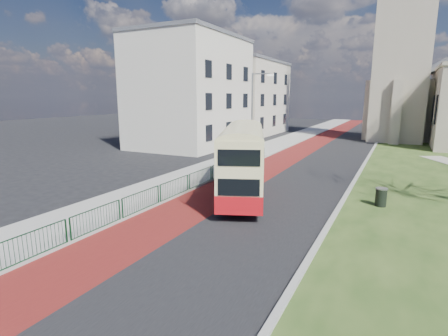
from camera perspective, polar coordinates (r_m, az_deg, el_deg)
The scene contains 13 objects.
ground at distance 17.59m, azimuth -4.48°, elevation -8.05°, with size 160.00×160.00×0.00m, color black.
road_carriageway at distance 35.36m, azimuth 14.75°, elevation 1.62°, with size 9.00×120.00×0.01m, color black.
bus_lane at distance 36.01m, azimuth 10.56°, elevation 1.98°, with size 3.40×120.00×0.01m, color #591414.
pavement_west at distance 37.22m, azimuth 4.94°, elevation 2.53°, with size 4.00×120.00×0.12m, color gray.
kerb_west at distance 36.53m, azimuth 7.85°, elevation 2.30°, with size 0.25×120.00×0.13m, color #999993.
kerb_east at distance 36.68m, azimuth 22.46°, elevation 1.56°, with size 0.25×80.00×0.13m, color #999993.
pedestrian_railing at distance 22.18m, azimuth -5.67°, elevation -2.41°, with size 0.07×24.00×1.12m.
gothic_church at distance 52.77m, azimuth 32.49°, elevation 17.75°, with size 16.38×18.00×40.00m.
street_block_near at distance 42.65m, azimuth -5.41°, elevation 12.37°, with size 10.30×14.30×13.00m.
street_block_far at distance 56.84m, azimuth 3.39°, elevation 11.44°, with size 10.30×16.30×11.50m.
streetlamp at distance 34.68m, azimuth 4.83°, elevation 9.40°, with size 2.13×0.18×8.00m.
bus at distance 20.75m, azimuth 3.09°, elevation 1.70°, with size 5.74×9.97×4.11m.
litter_bin at distance 20.84m, azimuth 24.25°, elevation -4.34°, with size 0.74×0.74×1.01m.
Camera 1 is at (8.67, -14.12, 5.91)m, focal length 28.00 mm.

